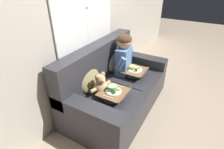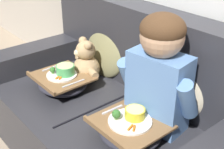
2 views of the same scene
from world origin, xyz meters
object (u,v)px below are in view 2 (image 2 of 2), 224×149
at_px(lap_tray_teddy, 62,81).
at_px(teddy_bear, 86,63).
at_px(child_figure, 160,68).
at_px(throw_pillow_behind_teddy, 106,49).
at_px(lap_tray_child, 130,129).
at_px(throw_pillow_behind_child, 179,84).
at_px(couch, 114,113).

bearing_deg(lap_tray_teddy, teddy_bear, 90.55).
bearing_deg(child_figure, lap_tray_teddy, -163.46).
height_order(throw_pillow_behind_teddy, teddy_bear, throw_pillow_behind_teddy).
relative_size(child_figure, lap_tray_child, 1.77).
bearing_deg(throw_pillow_behind_teddy, throw_pillow_behind_child, 0.00).
distance_m(child_figure, teddy_bear, 0.74).
bearing_deg(lap_tray_teddy, lap_tray_child, -0.00).
relative_size(child_figure, teddy_bear, 1.91).
xyz_separation_m(lap_tray_child, lap_tray_teddy, (-0.70, 0.00, 0.00)).
xyz_separation_m(couch, teddy_bear, (-0.35, 0.03, 0.24)).
height_order(throw_pillow_behind_child, throw_pillow_behind_teddy, throw_pillow_behind_teddy).
relative_size(throw_pillow_behind_teddy, lap_tray_teddy, 1.18).
bearing_deg(teddy_bear, throw_pillow_behind_child, 15.50).
distance_m(lap_tray_child, lap_tray_teddy, 0.70).
xyz_separation_m(throw_pillow_behind_child, teddy_bear, (-0.70, -0.19, -0.06)).
bearing_deg(throw_pillow_behind_teddy, lap_tray_child, -29.71).
xyz_separation_m(couch, child_figure, (0.35, 0.03, 0.47)).
distance_m(child_figure, lap_tray_child, 0.37).
distance_m(couch, child_figure, 0.59).
distance_m(couch, lap_tray_teddy, 0.42).
height_order(teddy_bear, lap_tray_teddy, teddy_bear).
distance_m(throw_pillow_behind_teddy, teddy_bear, 0.20).
height_order(throw_pillow_behind_teddy, lap_tray_child, throw_pillow_behind_teddy).
bearing_deg(couch, lap_tray_child, -27.05).
relative_size(teddy_bear, lap_tray_child, 0.93).
xyz_separation_m(child_figure, teddy_bear, (-0.70, -0.00, -0.23)).
bearing_deg(lap_tray_child, couch, 152.95).
bearing_deg(throw_pillow_behind_child, couch, -147.77).
relative_size(child_figure, lap_tray_teddy, 1.78).
bearing_deg(lap_tray_child, child_figure, 89.74).
relative_size(couch, child_figure, 2.72).
relative_size(throw_pillow_behind_child, throw_pillow_behind_teddy, 0.97).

